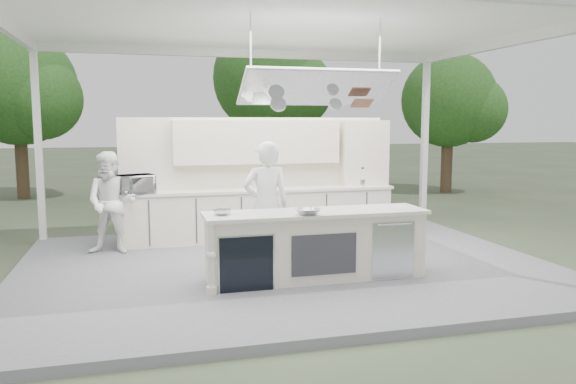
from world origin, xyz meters
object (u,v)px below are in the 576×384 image
object	(u,v)px
head_chef	(266,205)
demo_island	(315,245)
back_counter	(260,214)
sous_chef	(111,203)

from	to	relation	value
head_chef	demo_island	bearing A→B (deg)	126.72
back_counter	sous_chef	size ratio (longest dim) A/B	3.00
sous_chef	head_chef	bearing A→B (deg)	-20.48
demo_island	sous_chef	bearing A→B (deg)	140.19
sous_chef	back_counter	bearing A→B (deg)	25.32
head_chef	sous_chef	distance (m)	2.76
back_counter	head_chef	distance (m)	2.16
head_chef	sous_chef	xyz separation A→B (m)	(-2.26, 1.58, -0.10)
head_chef	sous_chef	bearing A→B (deg)	-33.59
demo_island	sous_chef	distance (m)	3.64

